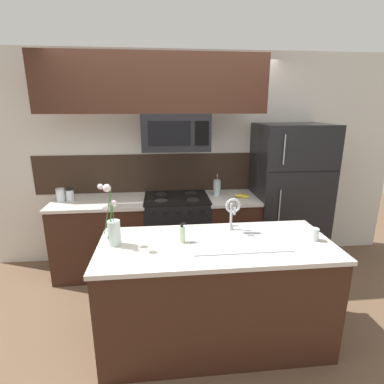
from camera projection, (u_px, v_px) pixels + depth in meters
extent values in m
plane|color=brown|center=(183.00, 313.00, 2.94)|extent=(10.00, 10.00, 0.00)
cube|color=silver|center=(198.00, 160.00, 3.84)|extent=(5.20, 0.10, 2.60)
cube|color=#332319|center=(175.00, 173.00, 3.80)|extent=(3.44, 0.01, 0.48)
cube|color=#381E14|center=(102.00, 238.00, 3.60)|extent=(1.05, 0.62, 0.88)
cube|color=beige|center=(99.00, 202.00, 3.47)|extent=(1.08, 0.65, 0.03)
cube|color=#381E14|center=(231.00, 233.00, 3.75)|extent=(0.58, 0.62, 0.88)
cube|color=beige|center=(232.00, 198.00, 3.63)|extent=(0.61, 0.65, 0.03)
cube|color=black|center=(177.00, 233.00, 3.68)|extent=(0.76, 0.62, 0.91)
cube|color=black|center=(177.00, 198.00, 3.55)|extent=(0.76, 0.62, 0.01)
cylinder|color=black|center=(161.00, 201.00, 3.40)|extent=(0.15, 0.15, 0.01)
cylinder|color=black|center=(193.00, 200.00, 3.44)|extent=(0.15, 0.15, 0.01)
cylinder|color=black|center=(161.00, 194.00, 3.66)|extent=(0.15, 0.15, 0.01)
cylinder|color=black|center=(191.00, 193.00, 3.70)|extent=(0.15, 0.15, 0.01)
cylinder|color=black|center=(153.00, 213.00, 3.24)|extent=(0.03, 0.02, 0.03)
cylinder|color=black|center=(166.00, 212.00, 3.25)|extent=(0.03, 0.02, 0.03)
cylinder|color=black|center=(178.00, 212.00, 3.26)|extent=(0.03, 0.02, 0.03)
cylinder|color=black|center=(191.00, 212.00, 3.28)|extent=(0.03, 0.02, 0.03)
cylinder|color=black|center=(203.00, 211.00, 3.29)|extent=(0.03, 0.02, 0.03)
cube|color=black|center=(176.00, 132.00, 3.33)|extent=(0.74, 0.40, 0.40)
cube|color=black|center=(169.00, 134.00, 3.13)|extent=(0.45, 0.00, 0.26)
cube|color=black|center=(202.00, 133.00, 3.16)|extent=(0.15, 0.00, 0.26)
cube|color=#381E14|center=(153.00, 84.00, 3.14)|extent=(2.39, 0.34, 0.60)
cube|color=black|center=(288.00, 196.00, 3.72)|extent=(0.84, 0.72, 1.77)
cube|color=black|center=(304.00, 172.00, 3.27)|extent=(0.81, 0.00, 0.01)
cylinder|color=#99999E|center=(284.00, 150.00, 3.16)|extent=(0.01, 0.01, 0.32)
cylinder|color=#99999E|center=(279.00, 219.00, 3.37)|extent=(0.01, 0.01, 0.67)
cylinder|color=silver|center=(61.00, 195.00, 3.43)|extent=(0.10, 0.10, 0.14)
cylinder|color=#B2B2B7|center=(60.00, 189.00, 3.41)|extent=(0.09, 0.09, 0.02)
cylinder|color=silver|center=(70.00, 196.00, 3.44)|extent=(0.09, 0.09, 0.13)
cylinder|color=black|center=(69.00, 189.00, 3.42)|extent=(0.08, 0.08, 0.01)
ellipsoid|color=yellow|center=(242.00, 196.00, 3.56)|extent=(0.17, 0.10, 0.05)
ellipsoid|color=yellow|center=(242.00, 196.00, 3.58)|extent=(0.18, 0.06, 0.05)
ellipsoid|color=yellow|center=(243.00, 196.00, 3.56)|extent=(0.18, 0.05, 0.07)
ellipsoid|color=yellow|center=(243.00, 196.00, 3.58)|extent=(0.17, 0.11, 0.05)
cylinder|color=brown|center=(242.00, 194.00, 3.56)|extent=(0.02, 0.02, 0.03)
cylinder|color=silver|center=(217.00, 188.00, 3.64)|extent=(0.09, 0.09, 0.18)
cylinder|color=#A3A3AA|center=(217.00, 180.00, 3.61)|extent=(0.08, 0.08, 0.02)
cylinder|color=#A3A3AA|center=(217.00, 178.00, 3.60)|extent=(0.01, 0.01, 0.05)
sphere|color=#A3A3AA|center=(217.00, 175.00, 3.59)|extent=(0.02, 0.02, 0.02)
cube|color=#381E14|center=(215.00, 294.00, 2.51)|extent=(1.84, 0.77, 0.88)
cube|color=beige|center=(216.00, 245.00, 2.39)|extent=(1.87, 0.80, 0.03)
cube|color=#ADAFB5|center=(238.00, 241.00, 2.40)|extent=(0.76, 0.43, 0.01)
cube|color=#ADAFB5|center=(216.00, 251.00, 2.41)|extent=(0.30, 0.32, 0.15)
cube|color=#ADAFB5|center=(258.00, 249.00, 2.44)|extent=(0.30, 0.32, 0.15)
cylinder|color=#B7BABF|center=(231.00, 228.00, 2.64)|extent=(0.04, 0.04, 0.02)
cylinder|color=#B7BABF|center=(231.00, 216.00, 2.61)|extent=(0.02, 0.02, 0.22)
torus|color=#B7BABF|center=(233.00, 206.00, 2.53)|extent=(0.13, 0.02, 0.13)
cylinder|color=#B7BABF|center=(234.00, 211.00, 2.48)|extent=(0.02, 0.02, 0.06)
cube|color=#B7BABF|center=(235.00, 226.00, 2.64)|extent=(0.07, 0.01, 0.01)
cylinder|color=beige|center=(182.00, 235.00, 2.38)|extent=(0.05, 0.05, 0.13)
cylinder|color=black|center=(182.00, 226.00, 2.36)|extent=(0.02, 0.02, 0.02)
cube|color=black|center=(184.00, 223.00, 2.35)|extent=(0.03, 0.01, 0.01)
cylinder|color=silver|center=(314.00, 234.00, 2.42)|extent=(0.07, 0.07, 0.10)
cylinder|color=silver|center=(114.00, 233.00, 2.32)|extent=(0.10, 0.10, 0.20)
cylinder|color=silver|center=(115.00, 240.00, 2.34)|extent=(0.09, 0.09, 0.06)
cylinder|color=#386B2D|center=(111.00, 214.00, 2.26)|extent=(0.03, 0.04, 0.41)
sphere|color=silver|center=(107.00, 188.00, 2.19)|extent=(0.06, 0.06, 0.06)
cylinder|color=#386B2D|center=(110.00, 223.00, 2.28)|extent=(0.05, 0.03, 0.26)
sphere|color=silver|center=(105.00, 207.00, 2.23)|extent=(0.05, 0.05, 0.05)
cylinder|color=#386B2D|center=(108.00, 212.00, 2.30)|extent=(0.09, 0.06, 0.39)
sphere|color=silver|center=(100.00, 187.00, 2.27)|extent=(0.04, 0.04, 0.04)
cylinder|color=#386B2D|center=(114.00, 221.00, 2.31)|extent=(0.01, 0.03, 0.27)
sphere|color=silver|center=(113.00, 203.00, 2.29)|extent=(0.06, 0.06, 0.06)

